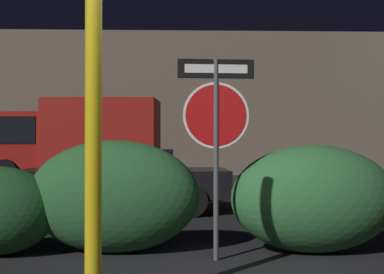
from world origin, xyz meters
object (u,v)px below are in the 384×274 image
stop_sign (216,117)px  passing_car_2 (126,179)px  yellow_pole_left (93,145)px  delivery_truck (68,138)px  hedge_bush_2 (114,196)px  hedge_bush_3 (313,199)px

stop_sign → passing_car_2: stop_sign is taller
yellow_pole_left → delivery_truck: (-2.81, 13.21, 0.18)m
stop_sign → delivery_truck: delivery_truck is taller
stop_sign → delivery_truck: bearing=105.9°
hedge_bush_2 → delivery_truck: delivery_truck is taller
passing_car_2 → yellow_pole_left: bearing=-178.9°
passing_car_2 → delivery_truck: bearing=17.9°
hedge_bush_2 → delivery_truck: size_ratio=0.36×
hedge_bush_2 → delivery_truck: bearing=104.0°
yellow_pole_left → hedge_bush_3: 3.33m
stop_sign → delivery_truck: (-3.92, 11.33, -0.14)m
stop_sign → yellow_pole_left: bearing=-123.7°
passing_car_2 → hedge_bush_3: bearing=-147.8°
passing_car_2 → hedge_bush_2: bearing=-178.7°
stop_sign → yellow_pole_left: size_ratio=0.87×
stop_sign → passing_car_2: size_ratio=0.56×
stop_sign → passing_car_2: (-1.42, 4.31, -1.01)m
stop_sign → hedge_bush_2: (-1.21, 0.46, -0.95)m
hedge_bush_2 → stop_sign: bearing=-20.7°
delivery_truck → passing_car_2: bearing=-156.5°
hedge_bush_3 → passing_car_2: (-2.64, 3.93, -0.02)m
passing_car_2 → stop_sign: bearing=-163.6°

